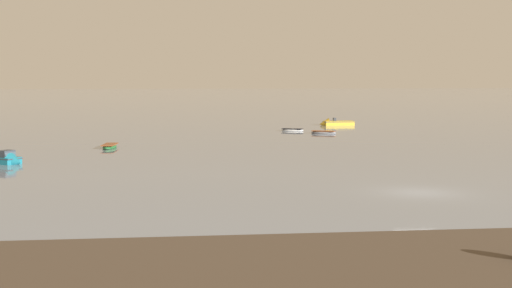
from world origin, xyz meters
The scene contains 6 objects.
ground_plane centered at (0.00, 0.00, 0.00)m, with size 800.00×800.00×0.00m, color gray.
rowboat_moored_0 centered at (0.77, 48.88, 0.12)m, with size 2.99×2.11×0.45m.
motorboat_moored_1 centered at (8.40, 59.15, 0.23)m, with size 4.95×1.90×1.66m.
rowboat_moored_1 centered at (3.77, 44.33, 0.13)m, with size 3.21×2.38×0.49m.
rowboat_moored_7 centered at (-20.16, 29.30, 0.15)m, with size 1.52×3.54×0.54m.
motorboat_moored_2 centered at (-27.25, 17.62, 0.24)m, with size 4.18×3.63×1.58m.
Camera 1 is at (-14.38, -40.21, 6.67)m, focal length 50.74 mm.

